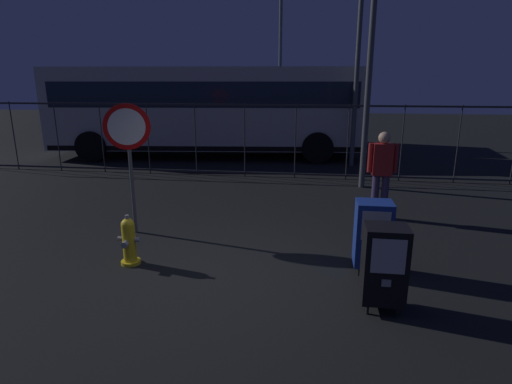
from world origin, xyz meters
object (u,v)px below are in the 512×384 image
Objects in this scene: fire_hydrant at (129,241)px; pedestrian at (382,170)px; bus_far at (228,101)px; street_light_near_left at (280,52)px; newspaper_box_primary at (384,264)px; stop_sign at (128,142)px; bus_near at (208,107)px; street_light_far_left at (360,27)px; newspaper_box_secondary at (373,234)px.

pedestrian reaches higher than fire_hydrant.
fire_hydrant is at bearing -78.77° from bus_far.
fire_hydrant is 13.38m from street_light_near_left.
bus_far is (-1.10, 12.60, 1.36)m from fire_hydrant.
stop_sign reaches higher than newspaper_box_primary.
fire_hydrant is 0.33× the size of stop_sign.
street_light_far_left is (4.85, -1.13, 2.36)m from bus_near.
street_light_near_left reaches higher than bus_far.
street_light_far_left reaches higher than bus_far.
pedestrian is (0.46, 3.41, 0.38)m from newspaper_box_primary.
newspaper_box_primary is 0.46× the size of stop_sign.
street_light_near_left reaches higher than pedestrian.
street_light_near_left is 0.90× the size of street_light_far_left.
newspaper_box_primary is 10.68m from bus_near.
street_light_near_left reaches higher than stop_sign.
bus_far reaches higher than pedestrian.
street_light_near_left is (-2.78, 10.26, 2.77)m from pedestrian.
street_light_far_left is at bearing 87.16° from newspaper_box_secondary.
newspaper_box_secondary is (3.43, 0.20, 0.22)m from fire_hydrant.
stop_sign is 0.21× the size of bus_near.
pedestrian is 0.24× the size of street_light_far_left.
bus_near is at bearing -82.95° from bus_far.
pedestrian is 7.98m from bus_near.
bus_far is at bearing 116.57° from pedestrian.
pedestrian is at bearing 34.18° from fire_hydrant.
stop_sign is at bearing 110.63° from fire_hydrant.
street_light_far_left reaches higher than pedestrian.
bus_near is 5.51m from street_light_far_left.
street_light_near_left is (2.20, 0.30, 2.01)m from bus_far.
street_light_near_left reaches higher than fire_hydrant.
newspaper_box_secondary is at bearing 3.36° from fire_hydrant.
pedestrian is at bearing -57.18° from bus_far.
newspaper_box_secondary is 13.29m from street_light_near_left.
newspaper_box_secondary reaches higher than fire_hydrant.
bus_far is (-4.98, 9.96, 0.76)m from pedestrian.
bus_far is 1.69× the size of street_light_near_left.
pedestrian is at bearing 79.32° from newspaper_box_secondary.
newspaper_box_primary is 14.16m from bus_far.
fire_hydrant is 3.52m from newspaper_box_primary.
bus_far reaches higher than fire_hydrant.
pedestrian is 10.99m from street_light_near_left.
bus_near is 1.69× the size of street_light_near_left.
stop_sign is at bearing -162.00° from pedestrian.
newspaper_box_primary is at bearing -80.36° from street_light_near_left.
bus_near and bus_far have the same top height.
stop_sign is 11.97m from street_light_near_left.
stop_sign is 0.35× the size of street_light_near_left.
newspaper_box_primary is 0.10× the size of bus_far.
bus_far is 1.52× the size of street_light_far_left.
street_light_far_left reaches higher than newspaper_box_primary.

